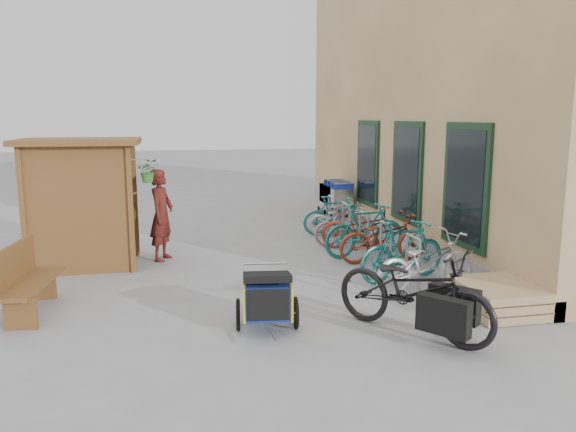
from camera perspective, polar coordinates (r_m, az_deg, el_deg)
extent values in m
plane|color=#959698|center=(9.00, -1.16, -8.04)|extent=(80.00, 80.00, 0.00)
cube|color=#D7B57B|center=(15.25, 20.63, 12.08)|extent=(6.00, 13.00, 7.00)
cube|color=#959698|center=(14.15, 9.75, -0.86)|extent=(0.18, 13.00, 0.30)
cube|color=black|center=(10.31, 17.59, 2.93)|extent=(0.06, 1.50, 2.20)
cube|color=black|center=(10.30, 17.44, 2.93)|extent=(0.02, 1.25, 1.95)
cube|color=black|center=(12.54, 11.99, 4.37)|extent=(0.06, 1.50, 2.20)
cube|color=black|center=(12.52, 11.87, 4.37)|extent=(0.02, 1.25, 1.95)
cube|color=black|center=(14.85, 8.10, 5.34)|extent=(0.06, 1.50, 2.20)
cube|color=black|center=(14.84, 7.99, 5.34)|extent=(0.02, 1.25, 1.95)
cube|color=brown|center=(10.69, -25.33, 0.22)|extent=(0.09, 0.09, 2.30)
cube|color=brown|center=(10.41, -15.67, 0.59)|extent=(0.09, 0.09, 2.30)
cube|color=brown|center=(11.94, -23.92, 1.27)|extent=(0.09, 0.09, 2.30)
cube|color=brown|center=(11.70, -15.27, 1.61)|extent=(0.09, 0.09, 2.30)
cube|color=brown|center=(11.31, -24.44, 0.78)|extent=(0.05, 1.30, 2.30)
cube|color=brown|center=(10.54, -20.54, 0.43)|extent=(1.80, 0.05, 2.30)
cube|color=brown|center=(11.76, -19.66, 1.42)|extent=(1.80, 0.05, 2.30)
cube|color=brown|center=(11.04, -20.45, 7.12)|extent=(2.15, 1.65, 0.10)
cube|color=brown|center=(11.22, -21.01, -0.35)|extent=(1.30, 1.15, 0.04)
cube|color=brown|center=(11.13, -21.20, 2.69)|extent=(1.30, 1.15, 0.04)
cylinder|color=#A5A8AD|center=(10.30, -14.90, 5.57)|extent=(0.36, 0.02, 0.02)
imported|color=#306C25|center=(10.31, -14.02, 4.49)|extent=(0.38, 0.33, 0.42)
cylinder|color=#A5A8AD|center=(9.34, 13.18, -4.95)|extent=(0.05, 0.05, 0.84)
cylinder|color=#A5A8AD|center=(9.78, 11.94, -4.22)|extent=(0.05, 0.05, 0.84)
cylinder|color=#A5A8AD|center=(9.47, 12.64, -2.11)|extent=(0.05, 0.50, 0.05)
cylinder|color=#A5A8AD|center=(10.41, 10.39, -3.31)|extent=(0.05, 0.05, 0.84)
cylinder|color=#A5A8AD|center=(10.86, 9.40, -2.72)|extent=(0.05, 0.05, 0.84)
cylinder|color=#A5A8AD|center=(10.55, 9.95, -0.78)|extent=(0.05, 0.50, 0.05)
cylinder|color=#A5A8AD|center=(11.50, 8.14, -1.97)|extent=(0.05, 0.05, 0.84)
cylinder|color=#A5A8AD|center=(11.96, 7.33, -1.48)|extent=(0.05, 0.05, 0.84)
cylinder|color=#A5A8AD|center=(11.65, 7.77, 0.30)|extent=(0.05, 0.50, 0.05)
cylinder|color=#A5A8AD|center=(12.61, 6.28, -0.86)|extent=(0.05, 0.05, 0.84)
cylinder|color=#A5A8AD|center=(13.08, 5.60, -0.46)|extent=(0.05, 0.05, 0.84)
cylinder|color=#A5A8AD|center=(12.77, 5.97, 1.20)|extent=(0.05, 0.50, 0.05)
cylinder|color=#A5A8AD|center=(13.74, 4.73, 0.06)|extent=(0.05, 0.05, 0.84)
cylinder|color=#A5A8AD|center=(14.21, 4.16, 0.41)|extent=(0.05, 0.05, 0.84)
cylinder|color=#A5A8AD|center=(13.91, 4.46, 1.94)|extent=(0.05, 0.50, 0.05)
cube|color=tan|center=(8.81, 20.46, -8.63)|extent=(1.00, 1.20, 0.12)
cube|color=tan|center=(8.77, 20.51, -7.76)|extent=(1.00, 1.20, 0.12)
cube|color=tan|center=(8.73, 20.57, -6.88)|extent=(1.00, 1.20, 0.12)
cube|color=brown|center=(8.87, -24.69, -6.22)|extent=(0.67, 1.66, 0.06)
cube|color=brown|center=(8.85, -26.19, -4.36)|extent=(0.24, 1.60, 0.54)
cube|color=brown|center=(8.34, -25.53, -8.99)|extent=(0.43, 0.12, 0.43)
cube|color=brown|center=(9.54, -23.75, -6.52)|extent=(0.43, 0.12, 0.43)
cube|color=silver|center=(15.69, 5.23, 1.96)|extent=(0.55, 0.84, 0.52)
cube|color=#1B31B0|center=(15.24, 5.72, 3.03)|extent=(0.55, 0.04, 0.18)
cylinder|color=silver|center=(15.21, 5.76, 3.27)|extent=(0.58, 0.04, 0.04)
cylinder|color=black|center=(15.39, 4.80, -0.22)|extent=(0.04, 0.12, 0.12)
cube|color=silver|center=(16.02, 4.87, 2.13)|extent=(0.55, 0.84, 0.52)
cube|color=#1B31B0|center=(15.57, 5.34, 3.18)|extent=(0.55, 0.04, 0.18)
cylinder|color=silver|center=(15.53, 5.37, 3.42)|extent=(0.58, 0.04, 0.04)
cylinder|color=black|center=(15.71, 4.44, 0.00)|extent=(0.04, 0.12, 0.12)
cube|color=silver|center=(16.35, 4.52, 2.29)|extent=(0.55, 0.84, 0.52)
cube|color=#1B31B0|center=(15.90, 4.97, 3.33)|extent=(0.55, 0.04, 0.18)
cylinder|color=silver|center=(15.86, 5.00, 3.57)|extent=(0.58, 0.04, 0.04)
cylinder|color=black|center=(16.04, 4.09, 0.21)|extent=(0.04, 0.12, 0.12)
cube|color=silver|center=(16.68, 4.18, 2.45)|extent=(0.55, 0.84, 0.52)
cube|color=#1B31B0|center=(16.23, 4.61, 3.47)|extent=(0.55, 0.04, 0.18)
cylinder|color=silver|center=(16.19, 4.64, 3.70)|extent=(0.58, 0.04, 0.04)
cylinder|color=black|center=(16.37, 3.76, 0.42)|extent=(0.04, 0.12, 0.12)
cube|color=navy|center=(7.53, -2.14, -8.25)|extent=(0.66, 0.82, 0.44)
cube|color=gold|center=(7.52, -4.48, -8.29)|extent=(0.12, 0.75, 0.44)
cube|color=gold|center=(7.55, 0.18, -8.19)|extent=(0.12, 0.75, 0.44)
cube|color=black|center=(7.15, -1.99, -9.03)|extent=(0.53, 0.09, 0.41)
cube|color=black|center=(7.49, -2.17, -6.20)|extent=(0.71, 0.79, 0.22)
torus|color=black|center=(7.60, -5.09, -9.95)|extent=(0.10, 0.44, 0.44)
torus|color=black|center=(7.63, 0.81, -9.81)|extent=(0.10, 0.44, 0.44)
cylinder|color=#B7B7BC|center=(7.00, -1.87, -11.69)|extent=(0.11, 0.64, 0.03)
cylinder|color=#B7B7BC|center=(7.83, -2.31, -4.86)|extent=(0.61, 0.10, 0.03)
imported|color=black|center=(7.46, 12.59, -7.41)|extent=(1.97, 2.26, 1.18)
cube|color=black|center=(7.06, 15.52, -9.74)|extent=(0.53, 0.63, 0.45)
cube|color=black|center=(7.53, 16.51, -8.53)|extent=(0.53, 0.63, 0.45)
cube|color=#BF4812|center=(7.28, 16.05, -8.75)|extent=(0.20, 0.22, 0.12)
imported|color=maroon|center=(11.24, -12.72, 0.10)|extent=(0.65, 0.77, 1.80)
imported|color=silver|center=(9.28, 13.85, -4.61)|extent=(1.97, 1.03, 0.99)
imported|color=#1E7978|center=(9.86, 11.59, -3.45)|extent=(1.83, 0.95, 1.06)
imported|color=maroon|center=(11.03, 9.73, -2.19)|extent=(1.87, 0.75, 0.97)
imported|color=#1E7978|center=(11.41, 7.82, -1.40)|extent=(1.89, 0.87, 1.10)
imported|color=maroon|center=(12.07, 7.54, -1.23)|extent=(1.82, 1.10, 0.90)
imported|color=#B97883|center=(12.30, 6.03, -1.01)|extent=(1.49, 0.46, 0.89)
imported|color=#B7B8B3|center=(13.34, 5.39, -0.34)|extent=(1.60, 0.86, 0.80)
imported|color=#1E7978|center=(13.50, 4.75, 0.10)|extent=(1.57, 0.48, 0.94)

